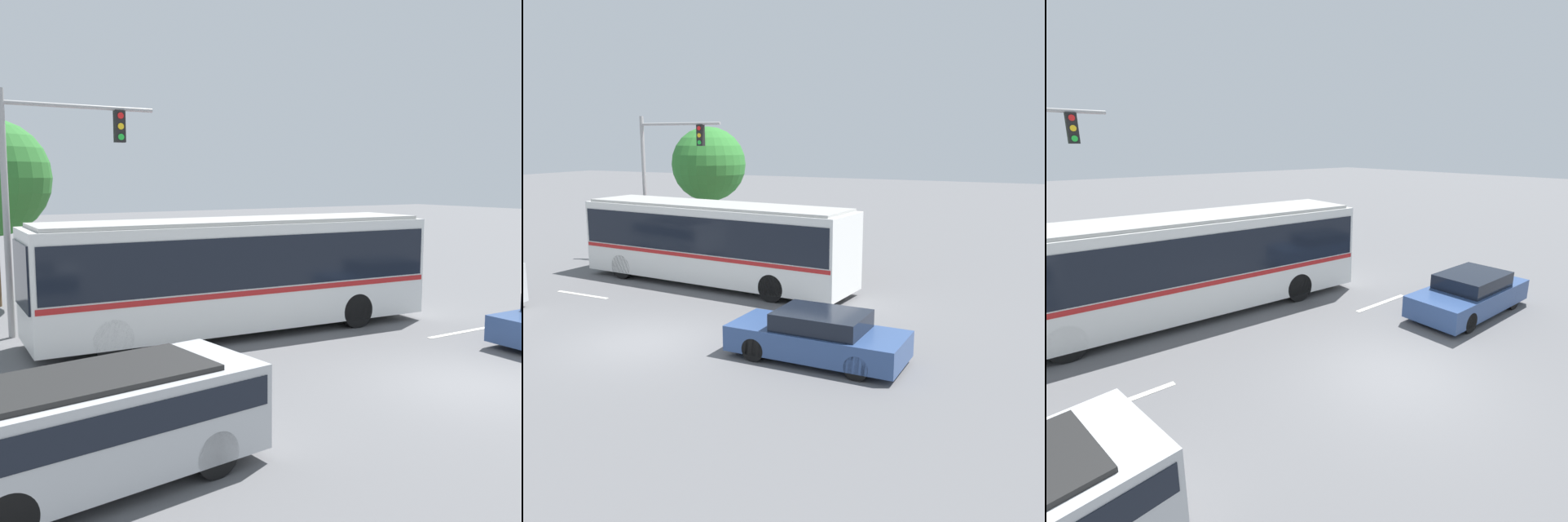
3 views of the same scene
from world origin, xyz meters
TOP-DOWN VIEW (x-y plane):
  - ground_plane at (0.00, 0.00)m, footprint 140.00×140.00m
  - city_bus at (-1.85, 6.68)m, footprint 11.54×3.29m
  - suv_left_lane at (-8.11, -0.17)m, footprint 5.09×2.54m
  - traffic_light_pole at (-6.42, 9.36)m, footprint 4.31×0.24m
  - flowering_hedge at (-1.60, 10.33)m, footprint 7.42×1.20m
  - lane_stripe_near at (3.40, 3.26)m, footprint 2.40×0.16m
  - lane_stripe_mid at (-5.34, 3.07)m, footprint 2.40×0.16m

SIDE VIEW (x-z plane):
  - ground_plane at x=0.00m, z-range 0.00..0.00m
  - lane_stripe_near at x=3.40m, z-range 0.00..0.01m
  - lane_stripe_mid at x=-5.34m, z-range 0.00..0.01m
  - flowering_hedge at x=-1.60m, z-range -0.01..1.39m
  - suv_left_lane at x=-8.11m, z-range 0.14..1.75m
  - city_bus at x=-1.85m, z-range 0.22..3.41m
  - traffic_light_pole at x=-6.42m, z-range 0.98..7.63m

